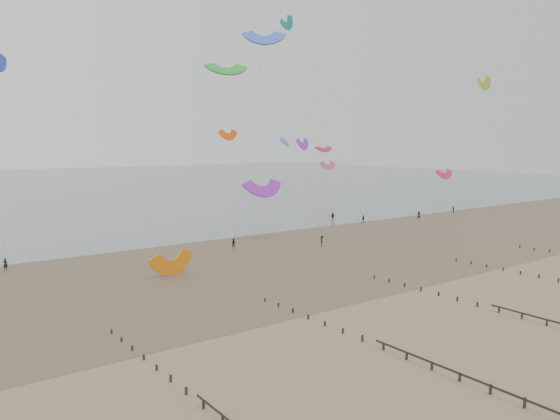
{
  "coord_description": "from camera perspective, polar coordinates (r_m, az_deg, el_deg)",
  "views": [
    {
      "loc": [
        -48.93,
        -38.36,
        18.41
      ],
      "look_at": [
        -0.07,
        28.0,
        8.0
      ],
      "focal_mm": 35.0,
      "sensor_mm": 36.0,
      "label": 1
    }
  ],
  "objects": [
    {
      "name": "kites_airborne",
      "position": [
        132.94,
        -16.1,
        8.6
      ],
      "size": [
        209.36,
        109.91,
        43.84
      ],
      "color": "#CDD527",
      "rests_on": "ground"
    },
    {
      "name": "ground",
      "position": [
        64.84,
        15.1,
        -9.55
      ],
      "size": [
        500.0,
        500.0,
        0.0
      ],
      "primitive_type": "plane",
      "color": "brown",
      "rests_on": "ground"
    },
    {
      "name": "kitesurfer_lead",
      "position": [
        88.08,
        -26.77,
        -5.07
      ],
      "size": [
        0.76,
        0.68,
        1.75
      ],
      "primitive_type": "imported",
      "rotation": [
        0.0,
        0.0,
        2.63
      ],
      "color": "black",
      "rests_on": "ground"
    },
    {
      "name": "kitesurfers",
      "position": [
        115.6,
        5.61,
        -1.55
      ],
      "size": [
        110.69,
        23.44,
        1.87
      ],
      "color": "black",
      "rests_on": "ground"
    },
    {
      "name": "sea_and_shore",
      "position": [
        87.43,
        -4.62,
        -4.97
      ],
      "size": [
        500.0,
        665.0,
        0.03
      ],
      "color": "#475654",
      "rests_on": "ground"
    },
    {
      "name": "grounded_kite",
      "position": [
        77.92,
        -11.17,
        -6.61
      ],
      "size": [
        7.44,
        6.43,
        3.52
      ],
      "primitive_type": null,
      "rotation": [
        1.54,
        0.0,
        0.25
      ],
      "color": "orange",
      "rests_on": "ground"
    }
  ]
}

